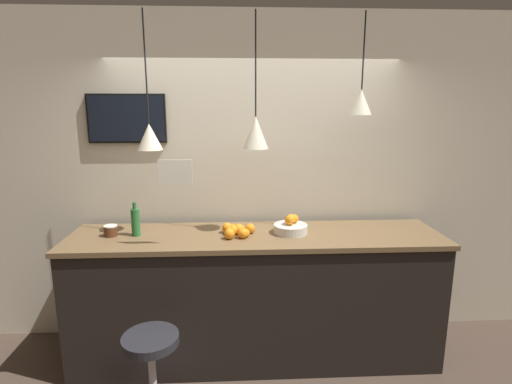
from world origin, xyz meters
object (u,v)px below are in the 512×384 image
fruit_bowl (291,227)px  mounted_tv (127,119)px  spread_jar (111,231)px  juice_bottle (136,222)px  bar_stool (152,364)px

fruit_bowl → mounted_tv: mounted_tv is taller
spread_jar → mounted_tv: mounted_tv is taller
fruit_bowl → juice_bottle: 1.24m
juice_bottle → spread_jar: size_ratio=2.59×
juice_bottle → mounted_tv: size_ratio=0.42×
bar_stool → juice_bottle: (-0.23, 0.72, 0.77)m
fruit_bowl → spread_jar: 1.44m
bar_stool → fruit_bowl: fruit_bowl is taller
juice_bottle → spread_jar: bearing=-180.0°
spread_jar → mounted_tv: size_ratio=0.16×
juice_bottle → fruit_bowl: bearing=0.2°
bar_stool → mounted_tv: mounted_tv is taller
mounted_tv → spread_jar: bearing=-101.6°
spread_jar → juice_bottle: bearing=0.0°
juice_bottle → mounted_tv: mounted_tv is taller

